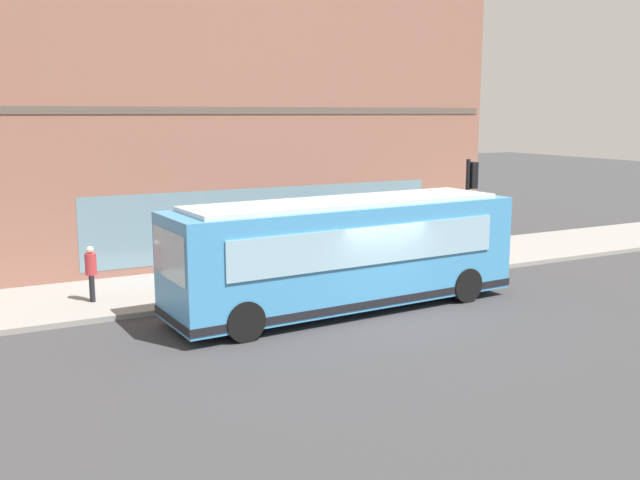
{
  "coord_description": "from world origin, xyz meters",
  "views": [
    {
      "loc": [
        -15.68,
        9.97,
        5.37
      ],
      "look_at": [
        2.9,
        0.18,
        1.59
      ],
      "focal_mm": 39.58,
      "sensor_mm": 36.0,
      "label": 1
    }
  ],
  "objects_px": {
    "pedestrian_near_hydrant": "(91,270)",
    "newspaper_vending_box": "(298,265)",
    "pedestrian_by_light_pole": "(390,240)",
    "traffic_light_near_corner": "(470,192)",
    "fire_hydrant": "(343,252)",
    "city_bus_nearside": "(345,254)"
  },
  "relations": [
    {
      "from": "pedestrian_near_hydrant",
      "to": "pedestrian_by_light_pole",
      "type": "bearing_deg",
      "value": -90.61
    },
    {
      "from": "city_bus_nearside",
      "to": "fire_hydrant",
      "type": "xyz_separation_m",
      "value": [
        4.87,
        -2.73,
        -1.04
      ]
    },
    {
      "from": "fire_hydrant",
      "to": "pedestrian_near_hydrant",
      "type": "xyz_separation_m",
      "value": [
        -1.3,
        8.89,
        0.54
      ]
    },
    {
      "from": "traffic_light_near_corner",
      "to": "newspaper_vending_box",
      "type": "distance_m",
      "value": 6.47
    },
    {
      "from": "traffic_light_near_corner",
      "to": "fire_hydrant",
      "type": "height_order",
      "value": "traffic_light_near_corner"
    },
    {
      "from": "traffic_light_near_corner",
      "to": "newspaper_vending_box",
      "type": "bearing_deg",
      "value": 80.14
    },
    {
      "from": "pedestrian_by_light_pole",
      "to": "newspaper_vending_box",
      "type": "height_order",
      "value": "pedestrian_by_light_pole"
    },
    {
      "from": "fire_hydrant",
      "to": "pedestrian_near_hydrant",
      "type": "height_order",
      "value": "pedestrian_near_hydrant"
    },
    {
      "from": "pedestrian_by_light_pole",
      "to": "city_bus_nearside",
      "type": "bearing_deg",
      "value": 132.65
    },
    {
      "from": "fire_hydrant",
      "to": "pedestrian_near_hydrant",
      "type": "distance_m",
      "value": 9.0
    },
    {
      "from": "pedestrian_near_hydrant",
      "to": "newspaper_vending_box",
      "type": "xyz_separation_m",
      "value": [
        -0.29,
        -6.31,
        -0.44
      ]
    },
    {
      "from": "traffic_light_near_corner",
      "to": "pedestrian_by_light_pole",
      "type": "xyz_separation_m",
      "value": [
        1.23,
        2.42,
        -1.63
      ]
    },
    {
      "from": "pedestrian_by_light_pole",
      "to": "pedestrian_near_hydrant",
      "type": "bearing_deg",
      "value": 89.39
    },
    {
      "from": "city_bus_nearside",
      "to": "fire_hydrant",
      "type": "height_order",
      "value": "city_bus_nearside"
    },
    {
      "from": "pedestrian_by_light_pole",
      "to": "fire_hydrant",
      "type": "bearing_deg",
      "value": 35.88
    },
    {
      "from": "city_bus_nearside",
      "to": "pedestrian_by_light_pole",
      "type": "relative_size",
      "value": 6.11
    },
    {
      "from": "city_bus_nearside",
      "to": "pedestrian_near_hydrant",
      "type": "relative_size",
      "value": 6.45
    },
    {
      "from": "traffic_light_near_corner",
      "to": "pedestrian_by_light_pole",
      "type": "bearing_deg",
      "value": 63.01
    },
    {
      "from": "fire_hydrant",
      "to": "newspaper_vending_box",
      "type": "height_order",
      "value": "newspaper_vending_box"
    },
    {
      "from": "city_bus_nearside",
      "to": "traffic_light_near_corner",
      "type": "relative_size",
      "value": 2.74
    },
    {
      "from": "fire_hydrant",
      "to": "newspaper_vending_box",
      "type": "bearing_deg",
      "value": 121.7
    },
    {
      "from": "traffic_light_near_corner",
      "to": "pedestrian_near_hydrant",
      "type": "relative_size",
      "value": 2.35
    }
  ]
}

